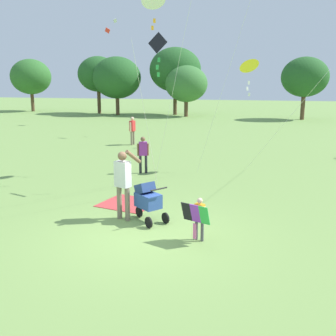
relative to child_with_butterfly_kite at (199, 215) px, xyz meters
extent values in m
plane|color=#75994C|center=(-1.26, 0.00, -0.60)|extent=(120.00, 120.00, 0.00)
cylinder|color=brown|center=(-23.21, 31.81, 0.38)|extent=(0.36, 0.36, 1.95)
ellipsoid|color=#2D6628|center=(-23.21, 31.81, 3.12)|extent=(4.42, 3.98, 3.76)
cylinder|color=brown|center=(-15.02, 30.86, 0.55)|extent=(0.36, 0.36, 2.31)
ellipsoid|color=#235623|center=(-15.02, 30.86, 3.37)|extent=(4.17, 3.75, 3.54)
cylinder|color=brown|center=(-12.59, 29.70, 0.26)|extent=(0.36, 0.36, 1.72)
ellipsoid|color=#235623|center=(-12.59, 29.70, 3.01)|extent=(4.75, 4.27, 4.03)
cylinder|color=brown|center=(-7.06, 31.07, 0.58)|extent=(0.36, 0.36, 2.35)
ellipsoid|color=#235623|center=(-7.06, 31.07, 3.77)|extent=(5.05, 4.54, 4.29)
cylinder|color=brown|center=(-5.64, 29.39, 0.13)|extent=(0.36, 0.36, 1.46)
ellipsoid|color=#387033|center=(-5.64, 29.39, 2.45)|extent=(3.98, 3.58, 3.38)
cylinder|color=brown|center=(4.85, 28.83, 0.43)|extent=(0.36, 0.36, 2.06)
ellipsoid|color=#235623|center=(4.85, 28.83, 3.07)|extent=(4.02, 3.62, 3.42)
cylinder|color=#4C4C51|center=(0.09, 0.01, -0.36)|extent=(0.07, 0.07, 0.49)
cylinder|color=#4C4C51|center=(-0.06, 0.07, -0.36)|extent=(0.07, 0.07, 0.49)
cube|color=orange|center=(0.02, 0.04, 0.07)|extent=(0.25, 0.21, 0.37)
cylinder|color=beige|center=(0.14, -0.02, 0.05)|extent=(0.05, 0.05, 0.33)
cylinder|color=beige|center=(-0.11, 0.09, 0.05)|extent=(0.05, 0.05, 0.33)
sphere|color=beige|center=(0.02, 0.04, 0.33)|extent=(0.13, 0.13, 0.13)
cube|color=green|center=(0.15, -0.22, 0.08)|extent=(0.27, 0.23, 0.43)
cube|color=purple|center=(-0.05, -0.13, 0.08)|extent=(0.27, 0.23, 0.43)
cube|color=black|center=(-0.26, -0.04, 0.08)|extent=(0.27, 0.23, 0.43)
cube|color=pink|center=(-0.06, -0.15, -0.32)|extent=(0.08, 0.04, 0.36)
cylinder|color=#7F705B|center=(-2.22, 1.02, -0.16)|extent=(0.13, 0.13, 0.88)
cylinder|color=#7F705B|center=(-1.97, 0.91, -0.16)|extent=(0.13, 0.13, 0.88)
cube|color=silver|center=(-2.10, 0.96, 0.60)|extent=(0.45, 0.37, 0.66)
cylinder|color=brown|center=(-2.32, 1.06, 0.56)|extent=(0.10, 0.10, 0.58)
cylinder|color=brown|center=(-1.82, 1.01, 1.06)|extent=(0.29, 0.53, 0.41)
sphere|color=brown|center=(-2.10, 0.96, 1.07)|extent=(0.23, 0.23, 0.23)
cylinder|color=black|center=(-1.76, 1.22, -0.46)|extent=(0.24, 0.21, 0.28)
cylinder|color=black|center=(-1.30, 0.51, -0.46)|extent=(0.24, 0.21, 0.28)
cylinder|color=black|center=(-0.97, 0.91, -0.46)|extent=(0.24, 0.21, 0.28)
cube|color=#2D4C93|center=(-1.43, 0.95, -0.04)|extent=(0.77, 0.75, 0.36)
cube|color=navy|center=(-1.53, 1.03, 0.26)|extent=(0.58, 0.58, 0.35)
cylinder|color=black|center=(-1.07, 0.66, 0.36)|extent=(0.33, 0.40, 0.04)
cube|color=black|center=(-1.91, 3.89, 4.02)|extent=(0.68, 0.36, 0.66)
cube|color=green|center=(-1.88, 3.90, 3.52)|extent=(0.08, 0.05, 0.14)
cube|color=green|center=(-1.92, 3.87, 3.30)|extent=(0.08, 0.03, 0.14)
cube|color=green|center=(-1.89, 3.88, 3.08)|extent=(0.08, 0.02, 0.14)
cylinder|color=silver|center=(-1.88, 2.50, 1.64)|extent=(0.07, 2.78, 4.49)
cone|color=yellow|center=(0.74, 7.43, 3.44)|extent=(0.95, 0.89, 0.52)
cube|color=white|center=(0.75, 7.39, 2.81)|extent=(0.07, 0.05, 0.14)
cube|color=white|center=(0.71, 7.40, 2.59)|extent=(0.09, 0.07, 0.14)
cube|color=white|center=(0.78, 7.42, 2.37)|extent=(0.08, 0.06, 0.14)
cylinder|color=silver|center=(1.89, 5.54, 1.31)|extent=(2.32, 3.79, 3.84)
cylinder|color=silver|center=(0.09, 5.54, 3.10)|extent=(2.33, 2.53, 7.41)
cube|color=#F4A319|center=(-2.28, 4.93, 4.80)|extent=(0.08, 0.05, 0.14)
cube|color=#F4A319|center=(-2.34, 4.93, 4.58)|extent=(0.08, 0.05, 0.14)
cylinder|color=silver|center=(-1.49, 3.92, 2.32)|extent=(1.65, 2.08, 5.84)
cube|color=white|center=(-11.76, 27.34, 7.96)|extent=(0.26, 0.38, 0.38)
cube|color=red|center=(-10.32, 21.65, 6.49)|extent=(0.51, 0.35, 0.44)
cylinder|color=#232328|center=(-3.16, 6.03, -0.25)|extent=(0.10, 0.10, 0.70)
cylinder|color=#232328|center=(-2.96, 6.11, -0.25)|extent=(0.10, 0.10, 0.70)
cube|color=purple|center=(-3.06, 6.07, 0.36)|extent=(0.35, 0.28, 0.52)
cylinder|color=brown|center=(-3.24, 6.00, 0.32)|extent=(0.08, 0.08, 0.46)
cylinder|color=brown|center=(-2.88, 6.14, 0.32)|extent=(0.08, 0.08, 0.46)
sphere|color=brown|center=(-3.06, 6.07, 0.72)|extent=(0.18, 0.18, 0.18)
cylinder|color=#7F705B|center=(-5.54, 12.30, -0.22)|extent=(0.11, 0.11, 0.75)
cylinder|color=#7F705B|center=(-5.49, 12.54, -0.22)|extent=(0.11, 0.11, 0.75)
cube|color=red|center=(-5.52, 12.42, 0.44)|extent=(0.27, 0.36, 0.57)
cylinder|color=beige|center=(-5.56, 12.22, 0.40)|extent=(0.08, 0.08, 0.50)
cylinder|color=beige|center=(-5.47, 12.62, 0.40)|extent=(0.08, 0.08, 0.50)
sphere|color=beige|center=(-5.52, 12.42, 0.84)|extent=(0.19, 0.19, 0.19)
cube|color=#CC3D3D|center=(-2.40, 2.26, -0.59)|extent=(1.78, 1.70, 0.02)
camera|label=1|loc=(1.22, -8.42, 2.98)|focal=43.00mm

